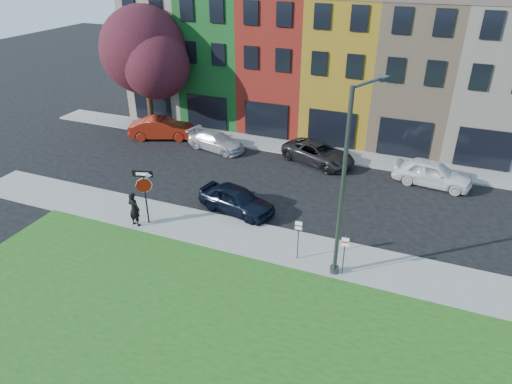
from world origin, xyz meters
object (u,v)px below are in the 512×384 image
at_px(man, 134,209).
at_px(sedan_near, 236,200).
at_px(stop_sign, 144,186).
at_px(street_lamp, 345,186).

xyz_separation_m(man, sedan_near, (4.23, 3.41, -0.31)).
height_order(man, sedan_near, man).
distance_m(stop_sign, man, 1.39).
height_order(stop_sign, sedan_near, stop_sign).
relative_size(sedan_near, street_lamp, 0.56).
bearing_deg(man, stop_sign, -133.46).
relative_size(stop_sign, man, 1.62).
bearing_deg(man, sedan_near, -134.44).
bearing_deg(street_lamp, man, -156.04).
bearing_deg(sedan_near, stop_sign, 141.79).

